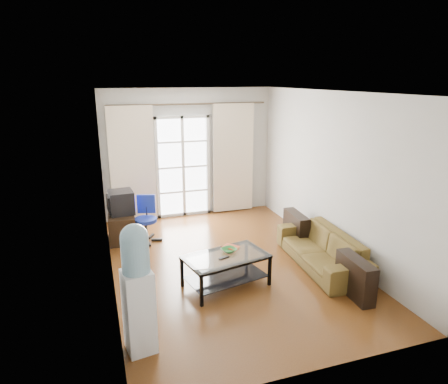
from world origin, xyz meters
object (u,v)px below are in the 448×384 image
object	(u,v)px
tv_stand	(122,227)
task_chair	(146,228)
water_cooler	(138,287)
sofa	(321,249)
crt_tv	(120,202)
coffee_table	(226,266)

from	to	relation	value
tv_stand	task_chair	bearing A→B (deg)	-16.99
tv_stand	water_cooler	bearing A→B (deg)	-87.31
sofa	water_cooler	xyz separation A→B (m)	(-2.99, -1.20, 0.50)
tv_stand	sofa	bearing A→B (deg)	-30.91
sofa	crt_tv	world-z (taller)	crt_tv
tv_stand	task_chair	world-z (taller)	task_chair
crt_tv	task_chair	bearing A→B (deg)	-33.78
sofa	coffee_table	size ratio (longest dim) A/B	1.52
coffee_table	tv_stand	size ratio (longest dim) A/B	1.86
coffee_table	water_cooler	bearing A→B (deg)	-142.03
sofa	coffee_table	bearing A→B (deg)	-81.09
crt_tv	task_chair	world-z (taller)	crt_tv
coffee_table	water_cooler	world-z (taller)	water_cooler
sofa	crt_tv	distance (m)	3.63
task_chair	water_cooler	size ratio (longest dim) A/B	0.57
coffee_table	crt_tv	xyz separation A→B (m)	(-1.27, 2.26, 0.41)
task_chair	sofa	bearing A→B (deg)	-21.43
sofa	tv_stand	world-z (taller)	sofa
coffee_table	crt_tv	size ratio (longest dim) A/B	2.60
task_chair	water_cooler	bearing A→B (deg)	-83.64
coffee_table	crt_tv	distance (m)	2.62
sofa	water_cooler	size ratio (longest dim) A/B	1.32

